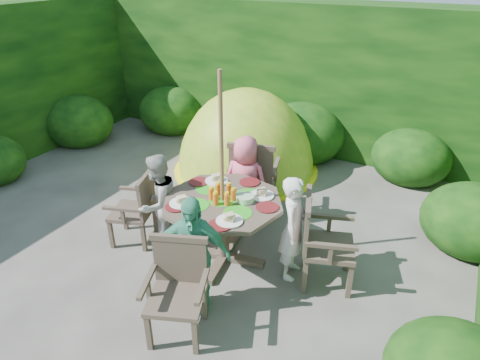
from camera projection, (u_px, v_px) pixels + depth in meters
The scene contains 13 objects.
ground at pixel (155, 245), 5.23m from camera, with size 60.00×60.00×0.00m, color #45423E.
hedge_enclosure at pixel (210, 116), 5.69m from camera, with size 9.00×9.00×2.50m.
patio_table at pixel (223, 210), 4.69m from camera, with size 1.56×1.56×0.95m.
parasol_pole at pixel (222, 174), 4.49m from camera, with size 0.04×0.04×2.20m, color brown.
garden_chair_right at pixel (321, 240), 4.43m from camera, with size 0.68×0.72×0.98m.
garden_chair_left at pixel (137, 207), 5.11m from camera, with size 0.61×0.65×0.88m.
garden_chair_back at pixel (253, 176), 5.66m from camera, with size 0.75×0.70×1.03m.
garden_chair_front at pixel (178, 287), 3.86m from camera, with size 0.68×0.64×0.90m.
child_right at pixel (294, 228), 4.50m from camera, with size 0.43×0.28×1.19m, color silver.
child_left at pixel (158, 203), 4.95m from camera, with size 0.58×0.45×1.19m, color #A09F9B.
child_back at pixel (245, 182), 5.39m from camera, with size 0.60×0.39×1.22m, color #EC617F.
child_front at pixel (193, 255), 4.04m from camera, with size 0.74×0.31×1.25m, color #44A080.
dome_tent at pixel (246, 170), 7.09m from camera, with size 2.73×2.73×2.70m.
Camera 1 is at (2.94, -3.27, 3.12)m, focal length 32.00 mm.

